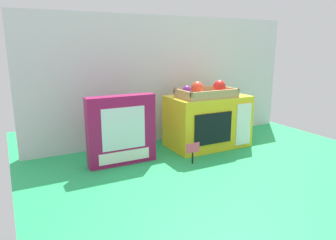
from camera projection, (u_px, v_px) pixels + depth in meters
name	position (u px, v px, depth m)	size (l,w,h in m)	color
ground_plane	(191.00, 151.00, 1.65)	(1.70, 1.70, 0.00)	#219E54
display_back_panel	(168.00, 80.00, 1.80)	(1.61, 0.03, 0.70)	silver
toy_microwave	(207.00, 121.00, 1.71)	(0.42, 0.25, 0.28)	yellow
food_groups_crate	(206.00, 92.00, 1.64)	(0.29, 0.17, 0.09)	tan
cookie_set_box	(121.00, 130.00, 1.45)	(0.32, 0.07, 0.32)	#99144C
price_sign	(193.00, 150.00, 1.46)	(0.07, 0.01, 0.10)	black
loose_toy_apple	(246.00, 132.00, 1.90)	(0.06, 0.06, 0.06)	red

